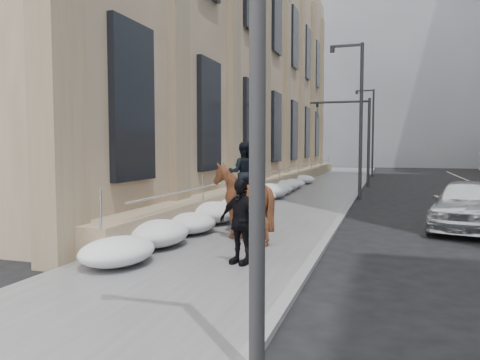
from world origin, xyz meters
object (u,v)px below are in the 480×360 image
Objects in this scene: mounted_horse_left at (247,197)px; car_silver at (468,204)px; mounted_horse_right at (242,198)px; pedestrian at (240,222)px.

mounted_horse_left reaches higher than car_silver.
mounted_horse_right reaches higher than pedestrian.
pedestrian is at bearing -113.72° from car_silver.
mounted_horse_right is at bearing -130.57° from car_silver.
mounted_horse_right is at bearing 91.77° from mounted_horse_left.
pedestrian is (1.15, -4.33, -0.07)m from mounted_horse_left.
pedestrian is 0.38× the size of car_silver.
mounted_horse_left is 1.77m from mounted_horse_right.
mounted_horse_right is 7.77m from car_silver.
pedestrian is at bearing 89.93° from mounted_horse_right.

